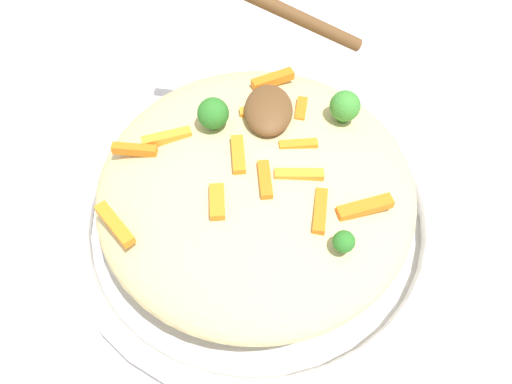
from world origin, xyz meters
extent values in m
plane|color=silver|center=(0.00, 0.00, 0.00)|extent=(2.40, 2.40, 0.00)
cylinder|color=silver|center=(0.00, 0.00, 0.01)|extent=(0.30, 0.30, 0.02)
torus|color=silver|center=(0.00, 0.00, 0.03)|extent=(0.33, 0.33, 0.02)
torus|color=black|center=(0.00, 0.00, 0.04)|extent=(0.32, 0.32, 0.00)
ellipsoid|color=#DBC689|center=(0.00, 0.00, 0.07)|extent=(0.27, 0.26, 0.07)
cube|color=orange|center=(-0.10, 0.01, 0.10)|extent=(0.03, 0.04, 0.01)
cube|color=orange|center=(-0.03, -0.07, 0.10)|extent=(0.02, 0.04, 0.01)
cube|color=orange|center=(-0.05, 0.00, 0.10)|extent=(0.01, 0.03, 0.01)
cube|color=orange|center=(0.06, -0.10, 0.10)|extent=(0.04, 0.03, 0.01)
cube|color=orange|center=(0.04, 0.08, 0.10)|extent=(0.02, 0.04, 0.01)
cube|color=orange|center=(-0.06, 0.04, 0.10)|extent=(0.03, 0.01, 0.01)
cube|color=orange|center=(0.01, 0.03, 0.10)|extent=(0.01, 0.04, 0.01)
cube|color=orange|center=(0.04, 0.05, 0.10)|extent=(0.04, 0.01, 0.01)
cube|color=orange|center=(0.04, -0.03, 0.10)|extent=(0.03, 0.01, 0.01)
cube|color=orange|center=(-0.01, -0.10, 0.10)|extent=(0.01, 0.04, 0.01)
cube|color=orange|center=(-0.01, -0.01, 0.10)|extent=(0.04, 0.01, 0.01)
cube|color=orange|center=(0.02, 0.01, 0.10)|extent=(0.03, 0.01, 0.01)
cube|color=orange|center=(-0.02, 0.03, 0.10)|extent=(0.01, 0.03, 0.01)
cylinder|color=#377928|center=(-0.05, 0.07, 0.10)|extent=(0.01, 0.01, 0.01)
sphere|color=#3D8E33|center=(-0.05, 0.07, 0.11)|extent=(0.03, 0.03, 0.03)
cylinder|color=#296820|center=(-0.04, -0.04, 0.10)|extent=(0.01, 0.01, 0.01)
sphere|color=#2D7A28|center=(-0.04, -0.04, 0.12)|extent=(0.03, 0.03, 0.03)
cylinder|color=#296820|center=(0.07, 0.06, 0.10)|extent=(0.01, 0.01, 0.01)
sphere|color=#2D7A28|center=(0.07, 0.06, 0.11)|extent=(0.02, 0.02, 0.02)
ellipsoid|color=brown|center=(-0.05, 0.01, 0.11)|extent=(0.06, 0.04, 0.02)
cylinder|color=brown|center=(-0.13, 0.01, 0.15)|extent=(0.01, 0.17, 0.10)
camera|label=1|loc=(0.25, 0.01, 0.43)|focal=37.15mm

